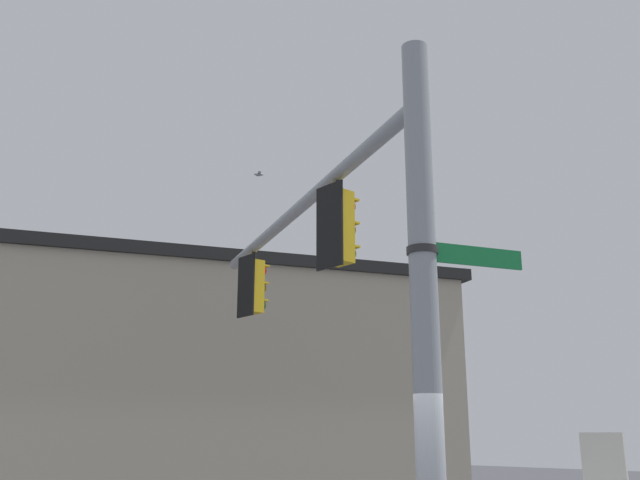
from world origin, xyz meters
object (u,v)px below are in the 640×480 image
object	(u,v)px
traffic_light_nearest_pole	(340,227)
bird_flying	(259,174)
street_name_sign	(448,253)
traffic_light_mid_inner	(254,287)

from	to	relation	value
traffic_light_nearest_pole	bird_flying	world-z (taller)	bird_flying
street_name_sign	bird_flying	size ratio (longest dim) A/B	4.17
traffic_light_mid_inner	bird_flying	xyz separation A→B (m)	(-1.27, 0.93, 2.96)
traffic_light_nearest_pole	traffic_light_mid_inner	world-z (taller)	same
bird_flying	traffic_light_nearest_pole	bearing A→B (deg)	-23.62
street_name_sign	bird_flying	xyz separation A→B (m)	(-7.79, 2.87, 3.88)
traffic_light_nearest_pole	bird_flying	bearing A→B (deg)	156.38
traffic_light_mid_inner	street_name_sign	xyz separation A→B (m)	(6.52, -1.94, -0.92)
street_name_sign	bird_flying	bearing A→B (deg)	159.76
traffic_light_mid_inner	traffic_light_nearest_pole	bearing A→B (deg)	-19.13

